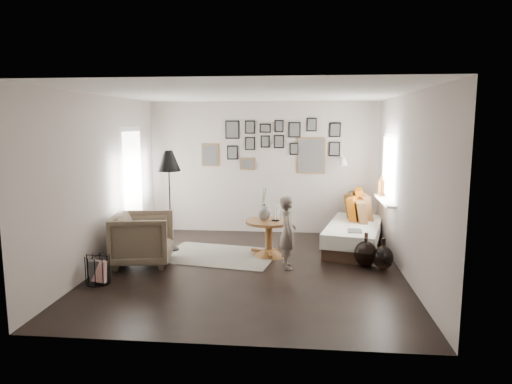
# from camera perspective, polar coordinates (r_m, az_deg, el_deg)

# --- Properties ---
(ground) EXTENTS (4.80, 4.80, 0.00)m
(ground) POSITION_cam_1_polar(r_m,az_deg,el_deg) (6.98, -0.82, -9.57)
(ground) COLOR black
(ground) RESTS_ON ground
(wall_back) EXTENTS (4.50, 0.00, 4.50)m
(wall_back) POSITION_cam_1_polar(r_m,az_deg,el_deg) (9.07, 0.85, 3.05)
(wall_back) COLOR #ADA097
(wall_back) RESTS_ON ground
(wall_front) EXTENTS (4.50, 0.00, 4.50)m
(wall_front) POSITION_cam_1_polar(r_m,az_deg,el_deg) (4.35, -4.35, -3.09)
(wall_front) COLOR #ADA097
(wall_front) RESTS_ON ground
(wall_left) EXTENTS (0.00, 4.80, 4.80)m
(wall_left) POSITION_cam_1_polar(r_m,az_deg,el_deg) (7.29, -18.70, 1.23)
(wall_left) COLOR #ADA097
(wall_left) RESTS_ON ground
(wall_right) EXTENTS (0.00, 4.80, 4.80)m
(wall_right) POSITION_cam_1_polar(r_m,az_deg,el_deg) (6.82, 18.30, 0.77)
(wall_right) COLOR #ADA097
(wall_right) RESTS_ON ground
(ceiling) EXTENTS (4.80, 4.80, 0.00)m
(ceiling) POSITION_cam_1_polar(r_m,az_deg,el_deg) (6.65, -0.86, 12.24)
(ceiling) COLOR white
(ceiling) RESTS_ON wall_back
(door_left) EXTENTS (0.00, 2.14, 2.14)m
(door_left) POSITION_cam_1_polar(r_m,az_deg,el_deg) (8.42, -15.20, 0.60)
(door_left) COLOR white
(door_left) RESTS_ON wall_left
(window_right) EXTENTS (0.15, 1.32, 1.30)m
(window_right) POSITION_cam_1_polar(r_m,az_deg,el_deg) (8.16, 15.62, -0.50)
(window_right) COLOR white
(window_right) RESTS_ON wall_right
(gallery_wall) EXTENTS (2.74, 0.03, 1.08)m
(gallery_wall) POSITION_cam_1_polar(r_m,az_deg,el_deg) (9.00, 2.68, 5.83)
(gallery_wall) COLOR brown
(gallery_wall) RESTS_ON wall_back
(wall_sconce) EXTENTS (0.18, 0.36, 0.16)m
(wall_sconce) POSITION_cam_1_polar(r_m,az_deg,el_deg) (8.79, 10.84, 3.79)
(wall_sconce) COLOR white
(wall_sconce) RESTS_ON wall_back
(rug) EXTENTS (2.02, 1.57, 0.01)m
(rug) POSITION_cam_1_polar(r_m,az_deg,el_deg) (7.66, -4.61, -7.90)
(rug) COLOR beige
(rug) RESTS_ON ground
(pedestal_table) EXTENTS (0.76, 0.76, 0.60)m
(pedestal_table) POSITION_cam_1_polar(r_m,az_deg,el_deg) (7.57, 1.60, -5.96)
(pedestal_table) COLOR brown
(pedestal_table) RESTS_ON ground
(vase) EXTENTS (0.22, 0.22, 0.54)m
(vase) POSITION_cam_1_polar(r_m,az_deg,el_deg) (7.49, 1.02, -2.30)
(vase) COLOR black
(vase) RESTS_ON pedestal_table
(candles) EXTENTS (0.13, 0.13, 0.28)m
(candles) POSITION_cam_1_polar(r_m,az_deg,el_deg) (7.46, 2.46, -2.57)
(candles) COLOR black
(candles) RESTS_ON pedestal_table
(daybed) EXTENTS (1.26, 2.09, 0.96)m
(daybed) POSITION_cam_1_polar(r_m,az_deg,el_deg) (8.25, 12.07, -4.74)
(daybed) COLOR black
(daybed) RESTS_ON ground
(magazine_on_daybed) EXTENTS (0.23, 0.31, 0.02)m
(magazine_on_daybed) POSITION_cam_1_polar(r_m,az_deg,el_deg) (7.58, 12.26, -4.77)
(magazine_on_daybed) COLOR black
(magazine_on_daybed) RESTS_ON daybed
(armchair) EXTENTS (1.02, 1.00, 0.80)m
(armchair) POSITION_cam_1_polar(r_m,az_deg,el_deg) (7.32, -13.96, -5.70)
(armchair) COLOR brown
(armchair) RESTS_ON ground
(armchair_cushion) EXTENTS (0.41, 0.42, 0.16)m
(armchair_cushion) POSITION_cam_1_polar(r_m,az_deg,el_deg) (7.34, -13.63, -5.03)
(armchair_cushion) COLOR white
(armchair_cushion) RESTS_ON armchair
(floor_lamp) EXTENTS (0.40, 0.40, 1.72)m
(floor_lamp) POSITION_cam_1_polar(r_m,az_deg,el_deg) (7.82, -10.86, 3.37)
(floor_lamp) COLOR black
(floor_lamp) RESTS_ON ground
(magazine_basket) EXTENTS (0.35, 0.35, 0.39)m
(magazine_basket) POSITION_cam_1_polar(r_m,az_deg,el_deg) (6.68, -19.17, -9.16)
(magazine_basket) COLOR black
(magazine_basket) RESTS_ON ground
(demijohn_large) EXTENTS (0.35, 0.35, 0.53)m
(demijohn_large) POSITION_cam_1_polar(r_m,az_deg,el_deg) (7.24, 13.53, -7.48)
(demijohn_large) COLOR black
(demijohn_large) RESTS_ON ground
(demijohn_small) EXTENTS (0.31, 0.31, 0.48)m
(demijohn_small) POSITION_cam_1_polar(r_m,az_deg,el_deg) (7.17, 15.60, -7.90)
(demijohn_small) COLOR black
(demijohn_small) RESTS_ON ground
(child) EXTENTS (0.33, 0.44, 1.10)m
(child) POSITION_cam_1_polar(r_m,az_deg,el_deg) (6.91, 3.96, -5.04)
(child) COLOR #685C52
(child) RESTS_ON ground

